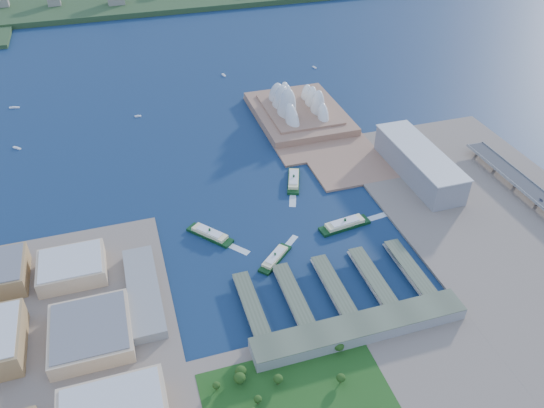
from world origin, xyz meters
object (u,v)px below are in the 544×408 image
object	(u,v)px
ferry_a	(210,233)
ferry_c	(275,257)
car_c	(541,200)
toaster_building	(419,163)
opera_house	(299,98)
ferry_b	(294,179)
ferry_d	(345,223)

from	to	relation	value
ferry_a	ferry_c	bearing A→B (deg)	-85.08
car_c	toaster_building	bearing A→B (deg)	133.20
toaster_building	ferry_c	xyz separation A→B (m)	(-222.56, -97.24, -15.80)
opera_house	ferry_c	size ratio (longest dim) A/B	3.62
toaster_building	ferry_a	size ratio (longest dim) A/B	2.73
opera_house	toaster_building	xyz separation A→B (m)	(90.00, -200.00, -11.50)
toaster_building	ferry_a	world-z (taller)	toaster_building
ferry_b	ferry_d	size ratio (longest dim) A/B	0.94
ferry_a	ferry_d	world-z (taller)	ferry_d
ferry_c	ferry_a	bearing A→B (deg)	2.36
toaster_building	car_c	xyz separation A→B (m)	(101.00, -107.55, -4.94)
toaster_building	ferry_a	xyz separation A→B (m)	(-280.12, -39.00, -15.14)
toaster_building	ferry_c	world-z (taller)	toaster_building
toaster_building	car_c	world-z (taller)	toaster_building
opera_house	ferry_b	size ratio (longest dim) A/B	3.15
toaster_building	ferry_b	size ratio (longest dim) A/B	2.71
opera_house	ferry_a	distance (m)	306.56
ferry_c	ferry_d	size ratio (longest dim) A/B	0.82
ferry_b	ferry_d	xyz separation A→B (m)	(25.76, -102.53, 0.33)
ferry_d	opera_house	bearing A→B (deg)	-15.89
ferry_b	ferry_c	world-z (taller)	ferry_b
ferry_b	ferry_c	bearing A→B (deg)	-96.13
opera_house	ferry_d	size ratio (longest dim) A/B	2.97
car_c	opera_house	bearing A→B (deg)	121.84
opera_house	car_c	world-z (taller)	opera_house
toaster_building	opera_house	bearing A→B (deg)	114.23
ferry_a	ferry_c	world-z (taller)	ferry_a
toaster_building	ferry_a	distance (m)	283.23
toaster_building	ferry_d	bearing A→B (deg)	-152.49
ferry_d	car_c	bearing A→B (deg)	-107.09
toaster_building	ferry_d	size ratio (longest dim) A/B	2.56
opera_house	ferry_d	xyz separation A→B (m)	(-40.26, -267.82, -26.27)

